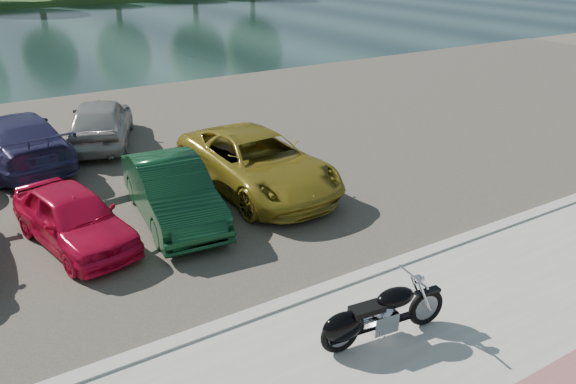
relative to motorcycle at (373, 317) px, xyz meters
name	(u,v)px	position (x,y,z in m)	size (l,w,h in m)	color
ground	(389,357)	(0.05, -0.38, -0.56)	(200.00, 200.00, 0.00)	#595447
kerb	(318,293)	(0.05, 1.62, -0.49)	(60.00, 0.30, 0.14)	#B1AEA6
parking_lot	(154,154)	(0.05, 10.62, -0.54)	(60.00, 18.00, 0.04)	#464138
river	(17,36)	(0.05, 39.62, -0.56)	(120.00, 40.00, 0.00)	#192E2D
motorcycle	(373,317)	(0.00, 0.00, 0.00)	(2.33, 0.75, 1.05)	black
car_4	(73,217)	(-3.31, 5.94, 0.12)	(1.50, 3.74, 1.27)	red
car_5	(172,191)	(-1.06, 6.01, 0.19)	(1.50, 4.31, 1.42)	#103D21
car_6	(257,162)	(1.47, 6.53, 0.23)	(2.50, 5.41, 1.50)	olive
car_11	(17,140)	(-3.61, 11.73, 0.25)	(2.15, 5.29, 1.53)	navy
car_12	(101,121)	(-1.04, 12.42, 0.23)	(1.78, 4.41, 1.50)	#A6A5A2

